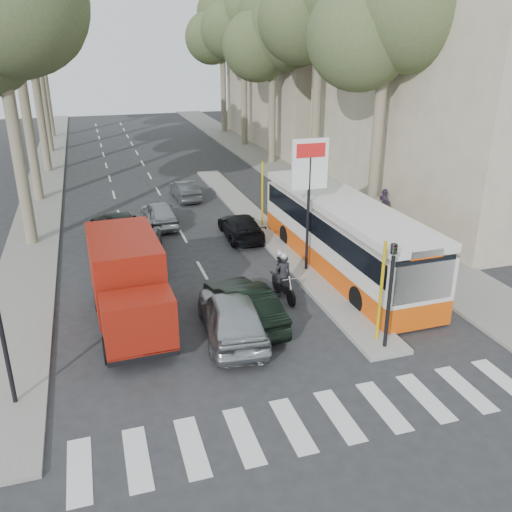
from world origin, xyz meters
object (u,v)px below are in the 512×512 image
Objects in this scene: city_bus at (342,233)px; motorcycle at (281,275)px; silver_hatchback at (232,314)px; dark_hatchback at (244,305)px; red_truck at (128,283)px.

city_bus reaches higher than motorcycle.
silver_hatchback is 1.06× the size of dark_hatchback.
motorcycle is at bearing -153.83° from city_bus.
city_bus is (5.90, 4.10, 0.82)m from silver_hatchback.
silver_hatchback is 0.80× the size of red_truck.
dark_hatchback is 2.63m from motorcycle.
silver_hatchback is 2.15× the size of motorcycle.
city_bus reaches higher than dark_hatchback.
dark_hatchback is 0.76× the size of red_truck.
red_truck reaches higher than silver_hatchback.
silver_hatchback is 3.63m from red_truck.
red_truck is (-3.11, 1.69, 0.82)m from silver_hatchback.
city_bus is at bearing -153.49° from dark_hatchback.
dark_hatchback is 6.37m from city_bus.
motorcycle reaches higher than dark_hatchback.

